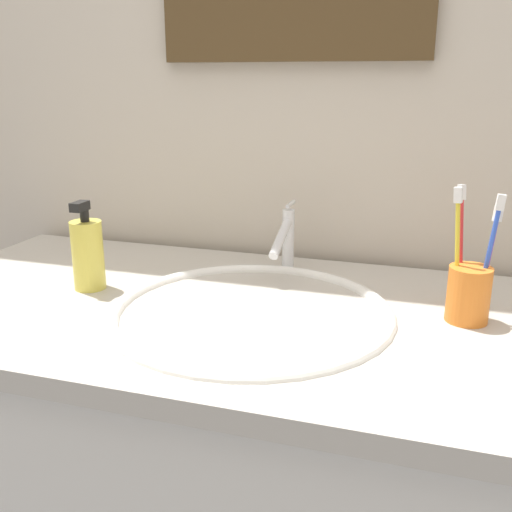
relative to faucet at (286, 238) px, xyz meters
name	(u,v)px	position (x,y,z in m)	size (l,w,h in m)	color
tiled_wall_back	(296,75)	(-0.02, 0.14, 0.31)	(2.46, 0.04, 2.40)	beige
vanity_counter	(244,508)	(-0.02, -0.21, -0.48)	(1.26, 0.61, 0.82)	silver
sink_basin	(251,332)	(0.00, -0.23, -0.10)	(0.47, 0.47, 0.10)	white
faucet	(286,238)	(0.00, 0.00, 0.00)	(0.02, 0.15, 0.14)	silver
toothbrush_cup	(469,294)	(0.34, -0.15, -0.03)	(0.07, 0.07, 0.09)	orange
toothbrush_red	(461,242)	(0.32, -0.13, 0.05)	(0.03, 0.04, 0.21)	red
toothbrush_yellow	(457,245)	(0.31, -0.15, 0.05)	(0.03, 0.01, 0.21)	yellow
toothbrush_blue	(490,250)	(0.36, -0.15, 0.05)	(0.03, 0.01, 0.20)	blue
toothbrush_purple	(489,255)	(0.36, -0.14, 0.04)	(0.03, 0.02, 0.18)	purple
soap_dispenser	(88,254)	(-0.32, -0.20, 0.00)	(0.06, 0.06, 0.16)	#DBCC4C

